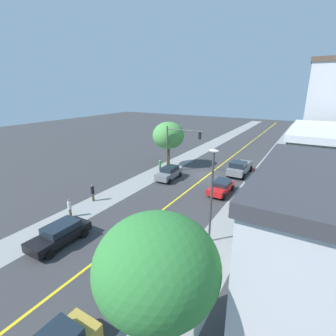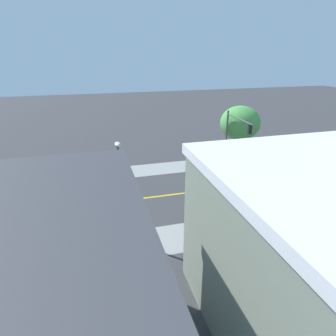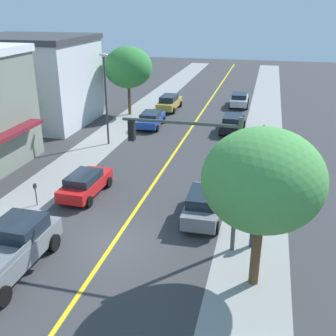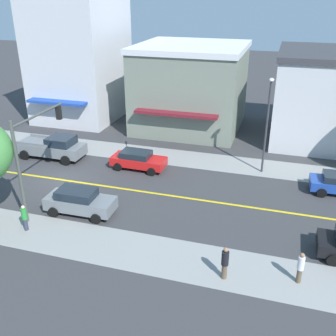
# 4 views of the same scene
# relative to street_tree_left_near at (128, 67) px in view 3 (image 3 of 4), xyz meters

# --- Properties ---
(ground_plane) EXTENTS (140.00, 140.00, 0.00)m
(ground_plane) POSITION_rel_street_tree_left_near_xyz_m (7.07, -23.24, -4.74)
(ground_plane) COLOR #38383A
(sidewalk_right) EXTENTS (3.33, 126.00, 0.01)m
(sidewalk_right) POSITION_rel_street_tree_left_near_xyz_m (13.50, -23.24, -4.73)
(sidewalk_right) COLOR gray
(sidewalk_right) RESTS_ON ground
(road_centerline_stripe) EXTENTS (0.20, 126.00, 0.00)m
(road_centerline_stripe) POSITION_rel_street_tree_left_near_xyz_m (7.07, -23.24, -4.73)
(road_centerline_stripe) COLOR yellow
(road_centerline_stripe) RESTS_ON ground
(corner_shop_building) EXTENTS (10.35, 9.24, 7.93)m
(corner_shop_building) POSITION_rel_street_tree_left_near_xyz_m (-7.64, -4.68, -0.75)
(corner_shop_building) COLOR silver
(corner_shop_building) RESTS_ON ground
(street_tree_left_near) EXTENTS (4.73, 4.73, 6.75)m
(street_tree_left_near) POSITION_rel_street_tree_left_near_xyz_m (0.00, 0.00, 0.00)
(street_tree_left_near) COLOR brown
(street_tree_left_near) RESTS_ON ground
(street_tree_right_corner) EXTENTS (4.54, 4.54, 6.52)m
(street_tree_right_corner) POSITION_rel_street_tree_left_near_xyz_m (13.67, -24.45, -0.17)
(street_tree_right_corner) COLOR brown
(street_tree_right_corner) RESTS_ON ground
(parking_meter) EXTENTS (0.12, 0.18, 1.31)m
(parking_meter) POSITION_rel_street_tree_left_near_xyz_m (1.46, -20.42, -3.87)
(parking_meter) COLOR #4C4C51
(parking_meter) RESTS_ON ground
(traffic_light_mast) EXTENTS (5.19, 0.32, 6.30)m
(traffic_light_mast) POSITION_rel_street_tree_left_near_xyz_m (11.01, -22.29, -0.48)
(traffic_light_mast) COLOR #474C47
(traffic_light_mast) RESTS_ON ground
(street_lamp) EXTENTS (0.70, 0.36, 7.13)m
(street_lamp) POSITION_rel_street_tree_left_near_xyz_m (1.38, -9.35, -0.39)
(street_lamp) COLOR #38383D
(street_lamp) RESTS_ON ground
(red_sedan_left_curb) EXTENTS (2.03, 4.22, 1.42)m
(red_sedan_left_curb) POSITION_rel_street_tree_left_near_xyz_m (3.61, -18.57, -3.98)
(red_sedan_left_curb) COLOR red
(red_sedan_left_curb) RESTS_ON ground
(grey_sedan_right_curb) EXTENTS (2.01, 4.32, 1.59)m
(grey_sedan_right_curb) POSITION_rel_street_tree_left_near_xyz_m (10.81, -19.67, -3.91)
(grey_sedan_right_curb) COLOR slate
(grey_sedan_right_curb) RESTS_ON ground
(blue_sedan_left_curb) EXTENTS (2.13, 4.45, 1.40)m
(blue_sedan_left_curb) POSITION_rel_street_tree_left_near_xyz_m (3.39, -3.84, -3.99)
(blue_sedan_left_curb) COLOR #1E429E
(blue_sedan_left_curb) RESTS_ON ground
(gold_sedan_left_curb) EXTENTS (2.01, 4.72, 1.59)m
(gold_sedan_left_curb) POSITION_rel_street_tree_left_near_xyz_m (3.50, 2.79, -3.91)
(gold_sedan_left_curb) COLOR #B29338
(gold_sedan_left_curb) RESTS_ON ground
(silver_sedan_right_curb) EXTENTS (2.10, 4.29, 1.46)m
(silver_sedan_right_curb) POSITION_rel_street_tree_left_near_xyz_m (10.62, 6.19, -3.96)
(silver_sedan_right_curb) COLOR #B7BABF
(silver_sedan_right_curb) RESTS_ON ground
(black_sedan_right_curb) EXTENTS (2.04, 4.61, 1.50)m
(black_sedan_right_curb) POSITION_rel_street_tree_left_near_xyz_m (10.82, -3.54, -3.95)
(black_sedan_right_curb) COLOR black
(black_sedan_right_curb) RESTS_ON ground
(grey_pickup_truck) EXTENTS (2.36, 5.58, 1.91)m
(grey_pickup_truck) POSITION_rel_street_tree_left_near_xyz_m (3.59, -25.99, -3.79)
(grey_pickup_truck) COLOR slate
(grey_pickup_truck) RESTS_ON ground
(pedestrian_black_shirt) EXTENTS (0.35, 0.35, 1.77)m
(pedestrian_black_shirt) POSITION_rel_street_tree_left_near_xyz_m (14.27, -10.10, -3.80)
(pedestrian_black_shirt) COLOR brown
(pedestrian_black_shirt) RESTS_ON ground
(pedestrian_white_shirt) EXTENTS (0.32, 0.32, 1.68)m
(pedestrian_white_shirt) POSITION_rel_street_tree_left_near_xyz_m (13.54, -6.66, -3.84)
(pedestrian_white_shirt) COLOR brown
(pedestrian_white_shirt) RESTS_ON ground
(pedestrian_green_shirt) EXTENTS (0.32, 0.32, 1.62)m
(pedestrian_green_shirt) POSITION_rel_street_tree_left_near_xyz_m (13.46, -21.76, -3.88)
(pedestrian_green_shirt) COLOR #33384C
(pedestrian_green_shirt) RESTS_ON ground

